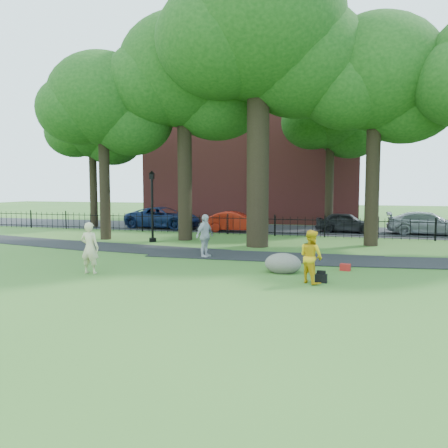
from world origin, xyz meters
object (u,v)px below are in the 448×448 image
(big_tree, at_px, (262,40))
(red_sedan, at_px, (236,222))
(lamppost, at_px, (152,207))
(woman, at_px, (90,248))
(boulder, at_px, (283,262))
(man, at_px, (311,257))

(big_tree, xyz_separation_m, red_sedan, (-3.01, 6.41, -9.46))
(lamppost, bearing_deg, woman, -89.65)
(big_tree, xyz_separation_m, lamppost, (-6.03, 0.11, -8.24))
(red_sedan, bearing_deg, big_tree, -159.43)
(boulder, distance_m, red_sedan, 13.82)
(man, distance_m, red_sedan, 15.55)
(boulder, height_order, lamppost, lamppost)
(woman, height_order, boulder, woman)
(red_sedan, bearing_deg, lamppost, 149.80)
(boulder, bearing_deg, big_tree, 108.65)
(man, xyz_separation_m, red_sedan, (-6.27, 14.23, -0.16))
(woman, relative_size, boulder, 1.40)
(woman, distance_m, lamppost, 8.85)
(big_tree, distance_m, woman, 13.25)
(woman, height_order, red_sedan, woman)
(boulder, xyz_separation_m, red_sedan, (-5.17, 12.81, 0.31))
(big_tree, bearing_deg, woman, -116.48)
(big_tree, xyz_separation_m, boulder, (2.16, -6.40, -9.77))
(man, relative_size, boulder, 1.31)
(woman, xyz_separation_m, boulder, (6.40, 2.10, -0.52))
(woman, height_order, man, woman)
(big_tree, bearing_deg, man, -67.37)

